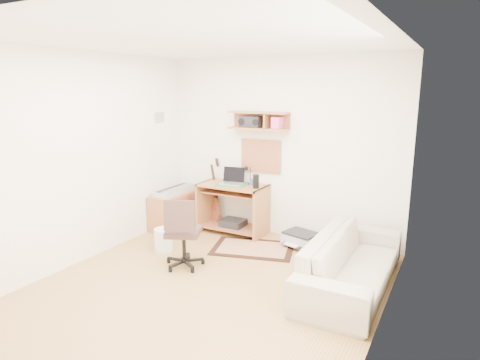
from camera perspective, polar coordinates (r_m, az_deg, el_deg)
The scene contains 22 objects.
floor at distance 4.73m, azimuth -4.61°, elevation -14.66°, with size 3.60×4.00×0.01m, color #B4884B.
ceiling at distance 4.23m, azimuth -5.26°, elevation 18.64°, with size 3.60×4.00×0.01m, color white.
back_wall at distance 6.04m, azimuth 5.58°, elevation 4.35°, with size 3.60×0.01×2.60m, color white.
left_wall at distance 5.48m, azimuth -20.93°, elevation 2.76°, with size 0.01×4.00×2.60m, color white.
right_wall at distance 3.65m, azimuth 19.55°, elevation -1.67°, with size 0.01×4.00×2.60m, color white.
wall_shelf at distance 6.01m, azimuth 2.51°, elevation 8.19°, with size 0.90×0.25×0.26m, color #AB6D3C.
cork_board at distance 6.16m, azimuth 2.89°, elevation 3.33°, with size 0.64×0.03×0.49m, color tan.
wall_photo at distance 6.49m, azimuth -11.01°, elevation 8.47°, with size 0.02×0.20×0.15m, color #4C8CBF.
desk at distance 6.27m, azimuth -0.97°, elevation -3.96°, with size 1.00×0.55×0.75m, color #AB6D3C, non-canonical shape.
laptop at distance 6.13m, azimuth -1.16°, elevation 0.50°, with size 0.33×0.33×0.25m, color silver, non-canonical shape.
speaker at distance 5.92m, azimuth 2.22°, elevation -0.20°, with size 0.09×0.09×0.20m, color black.
desk_lamp at distance 6.16m, azimuth 1.42°, elevation 0.66°, with size 0.09×0.09×0.27m, color black, non-canonical shape.
pencil_cup at distance 6.13m, azimuth 1.60°, elevation -0.27°, with size 0.06×0.06×0.09m, color #335399.
boombox at distance 6.06m, azimuth 1.46°, elevation 8.04°, with size 0.31×0.14×0.16m, color black.
rug at distance 5.75m, azimuth 1.79°, elevation -9.37°, with size 1.09×0.73×0.01m, color #C6B185.
task_chair at distance 5.11m, azimuth -7.78°, elevation -7.05°, with size 0.46×0.46×0.90m, color #3C2923, non-canonical shape.
cabinet at distance 6.66m, azimuth -8.84°, elevation -4.02°, with size 0.40×0.90×0.55m, color #AB6D3C.
music_keyboard at distance 6.58m, azimuth -8.93°, elevation -1.43°, with size 0.25×0.80×0.07m, color #B2B5BA.
guitar at distance 6.55m, azimuth -3.65°, elevation -1.75°, with size 0.29×0.18×1.09m, color brown, non-canonical shape.
waste_basket at distance 5.74m, azimuth -10.46°, elevation -8.08°, with size 0.25×0.25×0.30m, color white.
printer at distance 5.93m, azimuth 8.40°, elevation -8.03°, with size 0.46×0.36×0.17m, color #A5A8AA.
sofa at distance 4.75m, azimuth 15.20°, elevation -9.70°, with size 1.99×0.58×0.78m, color #BEB196.
Camera 1 is at (2.32, -3.51, 2.14)m, focal length 30.96 mm.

